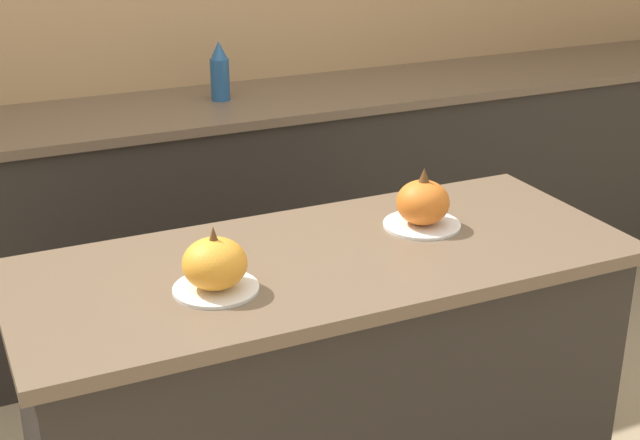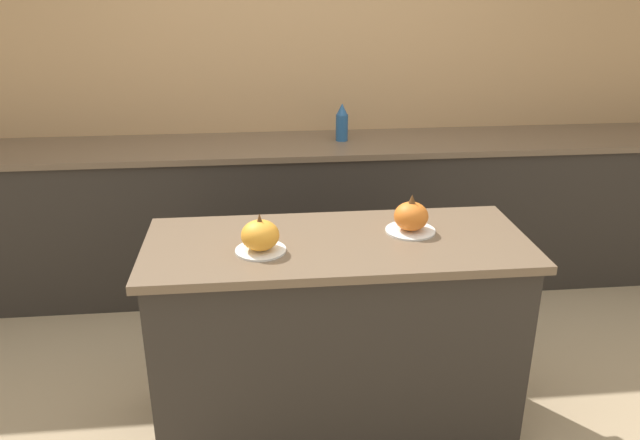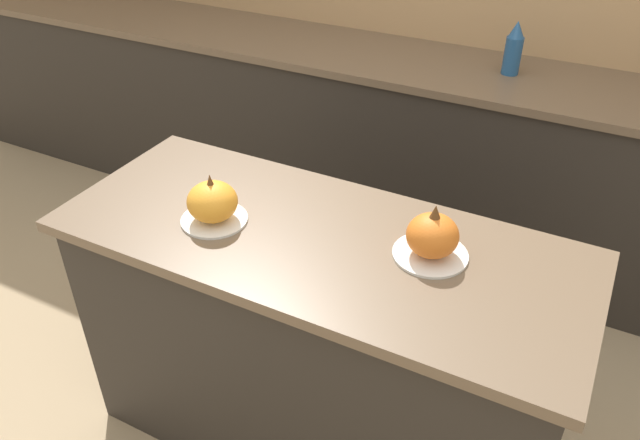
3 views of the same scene
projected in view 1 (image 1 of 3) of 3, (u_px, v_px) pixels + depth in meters
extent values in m
cube|color=tan|center=(143.00, 10.00, 3.49)|extent=(8.00, 0.06, 2.50)
cube|color=#2D2823|center=(325.00, 413.00, 2.38)|extent=(1.49, 0.58, 0.86)
cube|color=brown|center=(325.00, 262.00, 2.21)|extent=(1.55, 0.64, 0.03)
cube|color=#2D2823|center=(179.00, 227.00, 3.52)|extent=(6.00, 0.56, 0.90)
cube|color=brown|center=(172.00, 112.00, 3.34)|extent=(6.00, 0.60, 0.03)
cylinder|color=white|center=(216.00, 288.00, 2.03)|extent=(0.20, 0.20, 0.01)
ellipsoid|color=orange|center=(215.00, 263.00, 2.00)|extent=(0.15, 0.15, 0.12)
cone|color=brown|center=(213.00, 234.00, 1.98)|extent=(0.02, 0.02, 0.04)
cylinder|color=white|center=(422.00, 224.00, 2.38)|extent=(0.21, 0.21, 0.01)
ellipsoid|color=orange|center=(423.00, 202.00, 2.36)|extent=(0.14, 0.14, 0.12)
cone|color=brown|center=(424.00, 175.00, 2.33)|extent=(0.03, 0.03, 0.04)
cylinder|color=#235184|center=(220.00, 80.00, 3.41)|extent=(0.07, 0.07, 0.16)
cone|color=#235184|center=(219.00, 50.00, 3.37)|extent=(0.07, 0.07, 0.07)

